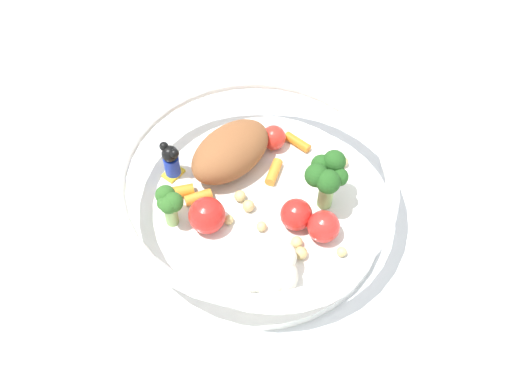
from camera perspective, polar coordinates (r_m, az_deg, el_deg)
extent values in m
plane|color=white|center=(0.56, -0.20, -1.01)|extent=(2.40, 2.40, 0.00)
cylinder|color=white|center=(0.54, 0.00, -1.81)|extent=(0.24, 0.24, 0.01)
torus|color=white|center=(0.50, 0.00, 1.57)|extent=(0.25, 0.25, 0.01)
ellipsoid|color=brown|center=(0.55, -2.73, 4.06)|extent=(0.10, 0.10, 0.04)
cylinder|color=#8EB766|center=(0.53, 6.78, -0.15)|extent=(0.01, 0.01, 0.03)
sphere|color=#23561E|center=(0.50, 7.01, 1.02)|extent=(0.02, 0.02, 0.02)
sphere|color=#23561E|center=(0.51, 8.09, 1.50)|extent=(0.02, 0.02, 0.02)
sphere|color=#23561E|center=(0.51, 7.63, 2.72)|extent=(0.02, 0.02, 0.02)
sphere|color=#23561E|center=(0.51, 6.35, 2.59)|extent=(0.02, 0.02, 0.02)
sphere|color=#23561E|center=(0.50, 5.86, 1.66)|extent=(0.02, 0.02, 0.02)
cylinder|color=#8EB766|center=(0.53, -8.60, -2.29)|extent=(0.01, 0.01, 0.02)
sphere|color=#2D6023|center=(0.51, -8.88, -1.29)|extent=(0.02, 0.02, 0.02)
sphere|color=#2D6023|center=(0.51, -8.44, -1.01)|extent=(0.02, 0.02, 0.02)
sphere|color=#2D6023|center=(0.51, -8.49, -0.69)|extent=(0.01, 0.01, 0.01)
sphere|color=#2D6023|center=(0.51, -9.19, -0.30)|extent=(0.02, 0.02, 0.02)
sphere|color=#2D6023|center=(0.51, -9.38, -1.13)|extent=(0.01, 0.01, 0.01)
sphere|color=silver|center=(0.48, 1.15, -8.96)|extent=(0.03, 0.03, 0.03)
sphere|color=silver|center=(0.49, 2.07, -8.39)|extent=(0.03, 0.03, 0.03)
sphere|color=silver|center=(0.49, 2.11, -6.49)|extent=(0.03, 0.03, 0.03)
sphere|color=silver|center=(0.49, -0.06, -6.86)|extent=(0.02, 0.02, 0.02)
sphere|color=silver|center=(0.48, -0.46, -8.51)|extent=(0.02, 0.02, 0.02)
cube|color=yellow|center=(0.57, -8.39, 1.85)|extent=(0.02, 0.02, 0.00)
cylinder|color=#1933B2|center=(0.56, -8.54, 2.64)|extent=(0.02, 0.02, 0.02)
sphere|color=black|center=(0.55, -8.76, 3.79)|extent=(0.02, 0.02, 0.02)
sphere|color=black|center=(0.54, -9.34, 4.51)|extent=(0.01, 0.01, 0.01)
sphere|color=black|center=(0.54, -8.31, 3.84)|extent=(0.01, 0.01, 0.01)
cylinder|color=orange|center=(0.54, -5.94, -0.52)|extent=(0.02, 0.03, 0.01)
cylinder|color=orange|center=(0.59, 3.98, 4.98)|extent=(0.03, 0.03, 0.01)
cylinder|color=orange|center=(0.56, 1.61, 2.01)|extent=(0.03, 0.02, 0.01)
cylinder|color=orange|center=(0.55, -7.77, 0.32)|extent=(0.02, 0.03, 0.01)
sphere|color=red|center=(0.51, 6.55, -3.44)|extent=(0.03, 0.03, 0.03)
sphere|color=red|center=(0.52, -5.10, -2.33)|extent=(0.03, 0.03, 0.03)
sphere|color=red|center=(0.58, 1.58, 5.44)|extent=(0.03, 0.03, 0.03)
sphere|color=red|center=(0.52, 3.84, -2.25)|extent=(0.03, 0.03, 0.03)
sphere|color=#D1B775|center=(0.51, 3.88, -5.02)|extent=(0.01, 0.01, 0.01)
sphere|color=tan|center=(0.51, 4.29, -6.08)|extent=(0.01, 0.01, 0.01)
sphere|color=#D1B775|center=(0.54, -1.78, -0.41)|extent=(0.01, 0.01, 0.01)
sphere|color=#D1B775|center=(0.51, 8.34, -5.90)|extent=(0.01, 0.01, 0.01)
sphere|color=#D1B775|center=(0.52, 0.36, -3.45)|extent=(0.01, 0.01, 0.01)
sphere|color=#D1B775|center=(0.53, -2.91, -2.78)|extent=(0.01, 0.01, 0.01)
sphere|color=#D1B775|center=(0.56, 6.23, 2.38)|extent=(0.01, 0.01, 0.01)
sphere|color=tan|center=(0.59, -4.62, 5.39)|extent=(0.01, 0.01, 0.01)
sphere|color=#D1B775|center=(0.57, 8.47, 3.00)|extent=(0.01, 0.01, 0.01)
sphere|color=#D1B775|center=(0.53, -0.93, -1.39)|extent=(0.01, 0.01, 0.01)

